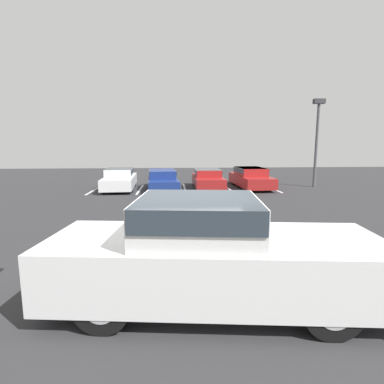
{
  "coord_description": "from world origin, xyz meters",
  "views": [
    {
      "loc": [
        -0.33,
        -5.52,
        2.8
      ],
      "look_at": [
        0.41,
        5.63,
        1.0
      ],
      "focal_mm": 28.0,
      "sensor_mm": 36.0,
      "label": 1
    }
  ],
  "objects_px": {
    "wheel_stop_curb": "(239,182)",
    "pickup_truck": "(215,254)",
    "parked_sedan_d": "(251,177)",
    "parked_sedan_a": "(120,178)",
    "parked_sedan_b": "(162,179)",
    "light_post": "(317,132)",
    "parked_sedan_c": "(208,178)"
  },
  "relations": [
    {
      "from": "parked_sedan_d",
      "to": "pickup_truck",
      "type": "bearing_deg",
      "value": -19.56
    },
    {
      "from": "light_post",
      "to": "wheel_stop_curb",
      "type": "distance_m",
      "value": 6.16
    },
    {
      "from": "parked_sedan_d",
      "to": "wheel_stop_curb",
      "type": "distance_m",
      "value": 2.55
    },
    {
      "from": "parked_sedan_c",
      "to": "light_post",
      "type": "relative_size",
      "value": 0.77
    },
    {
      "from": "parked_sedan_d",
      "to": "wheel_stop_curb",
      "type": "height_order",
      "value": "parked_sedan_d"
    },
    {
      "from": "parked_sedan_b",
      "to": "wheel_stop_curb",
      "type": "bearing_deg",
      "value": 113.2
    },
    {
      "from": "parked_sedan_d",
      "to": "parked_sedan_b",
      "type": "bearing_deg",
      "value": -88.2
    },
    {
      "from": "wheel_stop_curb",
      "to": "pickup_truck",
      "type": "bearing_deg",
      "value": -104.0
    },
    {
      "from": "parked_sedan_b",
      "to": "wheel_stop_curb",
      "type": "xyz_separation_m",
      "value": [
        5.46,
        2.89,
        -0.58
      ]
    },
    {
      "from": "parked_sedan_b",
      "to": "wheel_stop_curb",
      "type": "distance_m",
      "value": 6.2
    },
    {
      "from": "pickup_truck",
      "to": "parked_sedan_b",
      "type": "xyz_separation_m",
      "value": [
        -1.34,
        13.64,
        -0.29
      ]
    },
    {
      "from": "parked_sedan_b",
      "to": "parked_sedan_c",
      "type": "relative_size",
      "value": 1.1
    },
    {
      "from": "parked_sedan_a",
      "to": "light_post",
      "type": "bearing_deg",
      "value": 88.01
    },
    {
      "from": "parked_sedan_b",
      "to": "light_post",
      "type": "xyz_separation_m",
      "value": [
        9.92,
        0.46,
        2.89
      ]
    },
    {
      "from": "parked_sedan_b",
      "to": "parked_sedan_d",
      "type": "xyz_separation_m",
      "value": [
        5.67,
        0.42,
        0.03
      ]
    },
    {
      "from": "parked_sedan_c",
      "to": "wheel_stop_curb",
      "type": "xyz_separation_m",
      "value": [
        2.61,
        2.65,
        -0.58
      ]
    },
    {
      "from": "parked_sedan_c",
      "to": "light_post",
      "type": "height_order",
      "value": "light_post"
    },
    {
      "from": "parked_sedan_b",
      "to": "wheel_stop_curb",
      "type": "height_order",
      "value": "parked_sedan_b"
    },
    {
      "from": "parked_sedan_c",
      "to": "parked_sedan_d",
      "type": "height_order",
      "value": "parked_sedan_d"
    },
    {
      "from": "parked_sedan_b",
      "to": "wheel_stop_curb",
      "type": "relative_size",
      "value": 2.68
    },
    {
      "from": "pickup_truck",
      "to": "parked_sedan_c",
      "type": "height_order",
      "value": "pickup_truck"
    },
    {
      "from": "parked_sedan_b",
      "to": "parked_sedan_c",
      "type": "height_order",
      "value": "parked_sedan_c"
    },
    {
      "from": "light_post",
      "to": "parked_sedan_c",
      "type": "bearing_deg",
      "value": -178.21
    },
    {
      "from": "parked_sedan_d",
      "to": "parked_sedan_a",
      "type": "bearing_deg",
      "value": -91.48
    },
    {
      "from": "pickup_truck",
      "to": "parked_sedan_b",
      "type": "bearing_deg",
      "value": 101.78
    },
    {
      "from": "light_post",
      "to": "wheel_stop_curb",
      "type": "height_order",
      "value": "light_post"
    },
    {
      "from": "pickup_truck",
      "to": "parked_sedan_d",
      "type": "height_order",
      "value": "pickup_truck"
    },
    {
      "from": "light_post",
      "to": "wheel_stop_curb",
      "type": "relative_size",
      "value": 3.16
    },
    {
      "from": "pickup_truck",
      "to": "parked_sedan_a",
      "type": "distance_m",
      "value": 14.48
    },
    {
      "from": "parked_sedan_a",
      "to": "parked_sedan_b",
      "type": "relative_size",
      "value": 0.98
    },
    {
      "from": "parked_sedan_a",
      "to": "parked_sedan_b",
      "type": "distance_m",
      "value": 2.66
    },
    {
      "from": "parked_sedan_c",
      "to": "light_post",
      "type": "distance_m",
      "value": 7.65
    }
  ]
}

